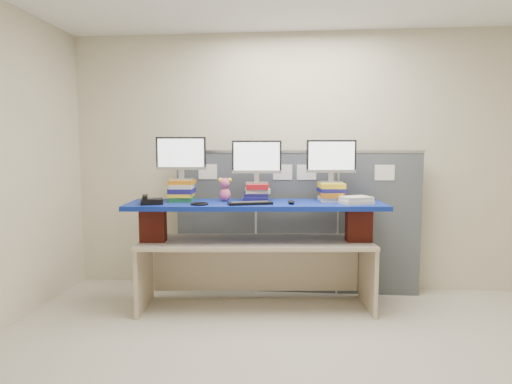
# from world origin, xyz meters

# --- Properties ---
(room) EXTENTS (5.00, 4.00, 2.80)m
(room) POSITION_xyz_m (0.00, 0.00, 1.40)
(room) COLOR beige
(room) RESTS_ON ground
(cubicle_partition) EXTENTS (2.60, 0.06, 1.53)m
(cubicle_partition) POSITION_xyz_m (-0.00, 1.78, 0.77)
(cubicle_partition) COLOR #444A50
(cubicle_partition) RESTS_ON ground
(desk) EXTENTS (2.25, 0.84, 0.67)m
(desk) POSITION_xyz_m (-0.39, 1.27, 0.54)
(desk) COLOR #C7B397
(desk) RESTS_ON ground
(brick_pier_left) EXTENTS (0.25, 0.15, 0.32)m
(brick_pier_left) POSITION_xyz_m (-1.35, 1.13, 0.83)
(brick_pier_left) COLOR maroon
(brick_pier_left) RESTS_ON desk
(brick_pier_right) EXTENTS (0.25, 0.15, 0.32)m
(brick_pier_right) POSITION_xyz_m (0.58, 1.31, 0.83)
(brick_pier_right) COLOR maroon
(brick_pier_right) RESTS_ON desk
(blue_board) EXTENTS (2.47, 0.83, 0.04)m
(blue_board) POSITION_xyz_m (-0.39, 1.27, 1.01)
(blue_board) COLOR navy
(blue_board) RESTS_ON brick_pier_left
(book_stack_left) EXTENTS (0.27, 0.32, 0.21)m
(book_stack_left) POSITION_xyz_m (-1.12, 1.33, 1.14)
(book_stack_left) COLOR #1A622F
(book_stack_left) RESTS_ON blue_board
(book_stack_center) EXTENTS (0.28, 0.32, 0.17)m
(book_stack_center) POSITION_xyz_m (-0.39, 1.39, 1.12)
(book_stack_center) COLOR navy
(book_stack_center) RESTS_ON blue_board
(book_stack_right) EXTENTS (0.28, 0.32, 0.18)m
(book_stack_right) POSITION_xyz_m (0.33, 1.45, 1.13)
(book_stack_right) COLOR beige
(book_stack_right) RESTS_ON blue_board
(monitor_left) EXTENTS (0.48, 0.15, 0.42)m
(monitor_left) POSITION_xyz_m (-1.12, 1.32, 1.48)
(monitor_left) COLOR #A0A0A5
(monitor_left) RESTS_ON book_stack_left
(monitor_center) EXTENTS (0.48, 0.15, 0.42)m
(monitor_center) POSITION_xyz_m (-0.39, 1.39, 1.44)
(monitor_center) COLOR #A0A0A5
(monitor_center) RESTS_ON book_stack_center
(monitor_right) EXTENTS (0.48, 0.15, 0.42)m
(monitor_right) POSITION_xyz_m (0.33, 1.45, 1.45)
(monitor_right) COLOR #A0A0A5
(monitor_right) RESTS_ON book_stack_right
(keyboard) EXTENTS (0.42, 0.25, 0.03)m
(keyboard) POSITION_xyz_m (-0.43, 1.11, 1.05)
(keyboard) COLOR black
(keyboard) RESTS_ON blue_board
(mouse) EXTENTS (0.10, 0.13, 0.04)m
(mouse) POSITION_xyz_m (-0.05, 1.18, 1.05)
(mouse) COLOR black
(mouse) RESTS_ON blue_board
(desk_phone) EXTENTS (0.25, 0.23, 0.08)m
(desk_phone) POSITION_xyz_m (-1.34, 1.06, 1.07)
(desk_phone) COLOR black
(desk_phone) RESTS_ON blue_board
(headset) EXTENTS (0.18, 0.18, 0.02)m
(headset) POSITION_xyz_m (-0.89, 1.05, 1.04)
(headset) COLOR black
(headset) RESTS_ON blue_board
(plush_toy) EXTENTS (0.13, 0.10, 0.23)m
(plush_toy) POSITION_xyz_m (-0.70, 1.34, 1.15)
(plush_toy) COLOR #DD5481
(plush_toy) RESTS_ON blue_board
(binder_stack) EXTENTS (0.34, 0.31, 0.07)m
(binder_stack) POSITION_xyz_m (0.54, 1.27, 1.07)
(binder_stack) COLOR beige
(binder_stack) RESTS_ON blue_board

